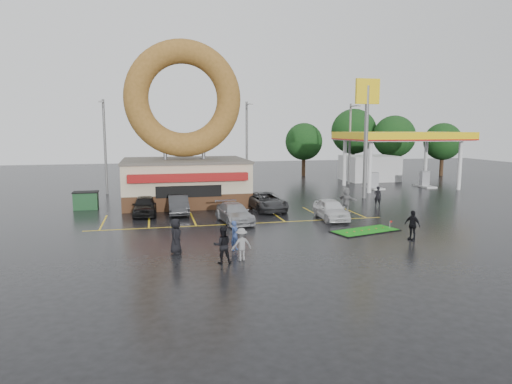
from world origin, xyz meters
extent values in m
plane|color=black|center=(0.00, 0.00, 0.00)|extent=(120.00, 120.00, 0.00)
cube|color=#472B19|center=(-3.00, 13.00, 0.60)|extent=(10.00, 8.00, 1.20)
cube|color=beige|center=(-3.00, 13.00, 2.35)|extent=(10.00, 8.00, 2.30)
cube|color=#59544C|center=(-3.00, 13.00, 3.60)|extent=(10.20, 8.20, 0.20)
cube|color=maroon|center=(-3.00, 8.70, 2.60)|extent=(9.00, 0.60, 0.60)
cylinder|color=slate|center=(-4.60, 13.00, 4.30)|extent=(0.30, 0.30, 1.20)
cylinder|color=slate|center=(-1.40, 13.00, 4.30)|extent=(0.30, 0.30, 1.20)
torus|color=brown|center=(-3.00, 13.00, 8.70)|extent=(9.60, 2.00, 9.60)
cylinder|color=silver|center=(15.00, 15.00, 2.50)|extent=(0.40, 0.40, 5.00)
cylinder|color=silver|center=(25.00, 15.00, 2.50)|extent=(0.40, 0.40, 5.00)
cylinder|color=silver|center=(15.00, 21.00, 2.50)|extent=(0.40, 0.40, 5.00)
cylinder|color=silver|center=(25.00, 21.00, 2.50)|extent=(0.40, 0.40, 5.00)
cube|color=silver|center=(20.00, 18.00, 5.25)|extent=(12.00, 8.00, 0.50)
cube|color=yellow|center=(20.00, 18.00, 5.55)|extent=(12.30, 8.30, 0.70)
cube|color=#99999E|center=(17.00, 18.00, 0.90)|extent=(0.90, 0.60, 1.60)
cube|color=#99999E|center=(23.00, 18.00, 0.90)|extent=(0.90, 0.60, 1.60)
cube|color=silver|center=(20.00, 25.00, 1.50)|extent=(6.00, 5.00, 3.00)
cylinder|color=slate|center=(13.00, 12.00, 5.00)|extent=(0.36, 0.36, 10.00)
cube|color=yellow|center=(13.00, 12.00, 9.50)|extent=(2.20, 0.30, 2.20)
cylinder|color=slate|center=(-10.00, 20.00, 4.50)|extent=(0.24, 0.24, 9.00)
cylinder|color=slate|center=(-10.00, 19.00, 8.70)|extent=(0.12, 2.00, 0.12)
cube|color=slate|center=(-10.00, 18.00, 8.65)|extent=(0.40, 0.18, 0.12)
cylinder|color=slate|center=(4.00, 21.00, 4.50)|extent=(0.24, 0.24, 9.00)
cylinder|color=slate|center=(4.00, 20.00, 8.70)|extent=(0.12, 2.00, 0.12)
cube|color=slate|center=(4.00, 19.00, 8.65)|extent=(0.40, 0.18, 0.12)
cylinder|color=slate|center=(16.00, 22.00, 4.50)|extent=(0.24, 0.24, 9.00)
cylinder|color=slate|center=(16.00, 21.00, 8.70)|extent=(0.12, 2.00, 0.12)
cube|color=slate|center=(16.00, 20.00, 8.65)|extent=(0.40, 0.18, 0.12)
cylinder|color=#332114|center=(26.00, 30.00, 1.44)|extent=(0.50, 0.50, 2.88)
sphere|color=black|center=(26.00, 30.00, 5.20)|extent=(5.60, 5.60, 5.60)
cylinder|color=#332114|center=(32.00, 28.00, 1.26)|extent=(0.50, 0.50, 2.52)
sphere|color=black|center=(32.00, 28.00, 4.55)|extent=(4.90, 4.90, 4.90)
cylinder|color=#332114|center=(22.00, 34.00, 1.62)|extent=(0.50, 0.50, 3.24)
sphere|color=black|center=(22.00, 34.00, 5.85)|extent=(6.30, 6.30, 6.30)
cylinder|color=#332114|center=(14.00, 32.00, 1.26)|extent=(0.50, 0.50, 2.52)
sphere|color=black|center=(14.00, 32.00, 4.55)|extent=(4.90, 4.90, 4.90)
imported|color=black|center=(-6.30, 8.00, 0.70)|extent=(1.74, 4.15, 1.40)
imported|color=#2B2B2D|center=(-3.88, 8.00, 0.68)|extent=(1.46, 4.12, 1.35)
imported|color=#A0A1A5|center=(-0.39, 3.99, 0.64)|extent=(2.36, 4.61, 1.28)
imported|color=#2D2D2F|center=(2.84, 8.00, 0.68)|extent=(2.73, 5.12, 1.37)
imported|color=silver|center=(6.33, 3.50, 0.71)|extent=(1.92, 4.26, 1.42)
imported|color=#32457D|center=(-1.60, -2.97, 0.77)|extent=(0.66, 0.66, 1.54)
imported|color=black|center=(-2.58, -5.13, 0.87)|extent=(0.87, 0.69, 1.74)
imported|color=gray|center=(-1.63, -4.88, 0.78)|extent=(1.10, 0.76, 1.57)
imported|color=black|center=(-4.62, -2.93, 0.89)|extent=(0.78, 0.99, 1.78)
imported|color=black|center=(8.60, -2.99, 0.84)|extent=(0.78, 1.07, 1.68)
imported|color=gray|center=(8.43, 5.65, 0.95)|extent=(1.19, 1.85, 1.91)
imported|color=black|center=(12.11, 7.78, 0.81)|extent=(0.67, 0.52, 1.63)
cube|color=#183E20|center=(-10.82, 11.62, 0.65)|extent=(1.81, 1.21, 1.30)
cube|color=black|center=(6.98, -0.48, 0.02)|extent=(4.59, 2.91, 0.05)
cube|color=#188516|center=(6.98, -0.48, 0.05)|extent=(4.35, 2.67, 0.03)
cylinder|color=silver|center=(8.73, -0.29, 0.29)|extent=(0.02, 0.02, 0.48)
cube|color=red|center=(8.80, -0.29, 0.48)|extent=(0.14, 0.01, 0.10)
camera|label=1|loc=(-5.66, -25.68, 6.26)|focal=32.00mm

